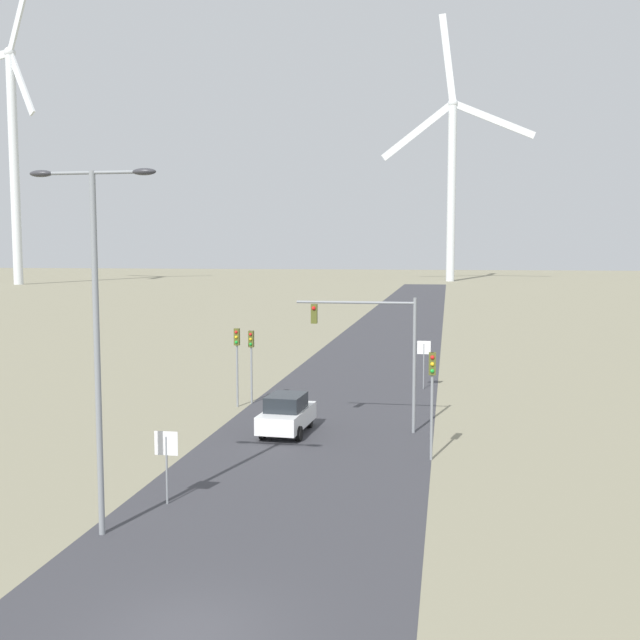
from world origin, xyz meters
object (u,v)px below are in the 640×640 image
object	(u,v)px
traffic_light_post_mid_left	(251,350)
car_approaching	(287,414)
traffic_light_post_near_left	(237,350)
wind_turbine_left	(452,170)
streetlamp	(96,310)
wind_turbine_far_left	(14,148)
traffic_light_post_near_right	(432,382)
stop_sign_near	(166,453)
stop_sign_far	(424,355)
traffic_light_mast_overhead	(373,335)

from	to	relation	value
traffic_light_post_mid_left	car_approaching	bearing A→B (deg)	-62.07
traffic_light_post_near_left	wind_turbine_left	world-z (taller)	wind_turbine_left
streetlamp	wind_turbine_far_left	distance (m)	174.24
traffic_light_post_near_left	traffic_light_post_near_right	size ratio (longest dim) A/B	0.97
stop_sign_near	traffic_light_post_near_right	size ratio (longest dim) A/B	0.57
wind_turbine_far_left	streetlamp	bearing A→B (deg)	-57.59
streetlamp	wind_turbine_left	distance (m)	183.75
stop_sign_far	streetlamp	bearing A→B (deg)	-109.02
traffic_light_post_mid_left	traffic_light_mast_overhead	xyz separation A→B (m)	(7.16, -5.21, 1.58)
traffic_light_post_near_left	wind_turbine_far_left	xyz separation A→B (m)	(-91.30, 127.33, 29.37)
traffic_light_mast_overhead	wind_turbine_left	distance (m)	169.95
stop_sign_near	wind_turbine_left	size ratio (longest dim) A/B	0.04
stop_sign_far	traffic_light_post_near_left	world-z (taller)	traffic_light_post_near_left
car_approaching	wind_turbine_far_left	size ratio (longest dim) A/B	0.06
stop_sign_near	wind_turbine_far_left	distance (m)	173.19
stop_sign_near	wind_turbine_far_left	size ratio (longest dim) A/B	0.04
car_approaching	traffic_light_post_near_right	bearing A→B (deg)	-26.16
stop_sign_far	wind_turbine_far_left	distance (m)	160.12
stop_sign_far	wind_turbine_far_left	world-z (taller)	wind_turbine_far_left
wind_turbine_left	stop_sign_near	bearing A→B (deg)	-93.02
stop_sign_far	car_approaching	bearing A→B (deg)	-115.62
stop_sign_near	wind_turbine_far_left	world-z (taller)	wind_turbine_far_left
wind_turbine_far_left	traffic_light_mast_overhead	bearing A→B (deg)	-53.04
streetlamp	traffic_light_mast_overhead	xyz separation A→B (m)	(6.61, 13.96, -2.17)
stop_sign_near	traffic_light_mast_overhead	bearing A→B (deg)	62.94
car_approaching	wind_turbine_far_left	bearing A→B (deg)	125.66
stop_sign_near	traffic_light_mast_overhead	world-z (taller)	traffic_light_mast_overhead
traffic_light_post_mid_left	streetlamp	bearing A→B (deg)	-88.36
traffic_light_mast_overhead	car_approaching	world-z (taller)	traffic_light_mast_overhead
car_approaching	traffic_light_post_near_left	bearing A→B (deg)	126.10
stop_sign_far	traffic_light_post_near_right	xyz separation A→B (m)	(0.82, -15.40, 1.12)
stop_sign_far	traffic_light_post_mid_left	distance (m)	10.90
car_approaching	wind_turbine_far_left	xyz separation A→B (m)	(-95.16, 132.62, 31.55)
traffic_light_post_mid_left	wind_turbine_left	xyz separation A→B (m)	(10.95, 162.90, 26.21)
streetlamp	stop_sign_far	distance (m)	26.85
stop_sign_far	wind_turbine_left	bearing A→B (deg)	89.35
traffic_light_post_near_left	wind_turbine_far_left	bearing A→B (deg)	125.64
traffic_light_post_near_left	traffic_light_post_near_right	bearing A→B (deg)	-39.18
stop_sign_far	traffic_light_mast_overhead	bearing A→B (deg)	-100.31
stop_sign_far	traffic_light_post_mid_left	xyz separation A→B (m)	(-9.17, -5.83, 0.88)
traffic_light_post_mid_left	stop_sign_far	bearing A→B (deg)	32.45
traffic_light_mast_overhead	car_approaching	xyz separation A→B (m)	(-3.81, -1.10, -3.61)
wind_turbine_left	traffic_light_post_mid_left	bearing A→B (deg)	-93.85
car_approaching	wind_turbine_left	xyz separation A→B (m)	(7.60, 169.21, 28.23)
traffic_light_post_near_left	car_approaching	world-z (taller)	traffic_light_post_near_left
traffic_light_post_near_right	traffic_light_mast_overhead	size ratio (longest dim) A/B	0.70
traffic_light_mast_overhead	stop_sign_near	bearing A→B (deg)	-117.06
wind_turbine_left	streetlamp	bearing A→B (deg)	-93.27
traffic_light_post_near_left	traffic_light_post_mid_left	world-z (taller)	traffic_light_post_near_left
stop_sign_far	traffic_light_post_near_right	bearing A→B (deg)	-86.96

